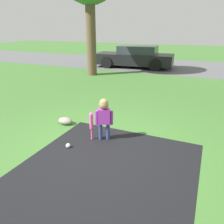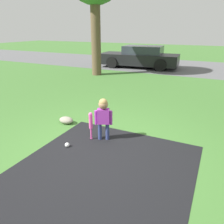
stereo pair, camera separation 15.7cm
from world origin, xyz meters
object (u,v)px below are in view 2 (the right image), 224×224
(baseball_bat, at_px, (91,122))
(sports_ball, at_px, (67,145))
(parked_car, at_px, (140,57))
(child, at_px, (103,114))

(baseball_bat, distance_m, sports_ball, 0.66)
(baseball_bat, xyz_separation_m, parked_car, (-2.11, 9.08, 0.21))
(child, distance_m, parked_car, 9.27)
(child, relative_size, sports_ball, 10.04)
(baseball_bat, relative_size, sports_ball, 6.76)
(baseball_bat, bearing_deg, sports_ball, -117.98)
(child, distance_m, sports_ball, 0.96)
(sports_ball, xyz_separation_m, parked_car, (-1.85, 9.57, 0.56))
(child, height_order, sports_ball, child)
(sports_ball, height_order, parked_car, parked_car)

